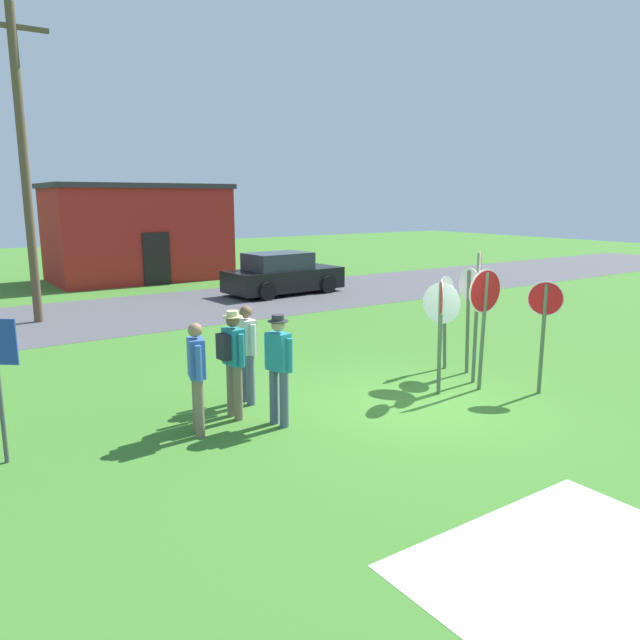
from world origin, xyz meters
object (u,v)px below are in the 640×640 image
Objects in this scene: stop_sign_rear_right at (440,319)px; person_holding_notes at (197,372)px; stop_sign_leaning_left at (441,315)px; person_on_left at (279,363)px; person_in_teal at (247,349)px; parked_car_on_street at (282,275)px; stop_sign_nearest at (484,308)px; stop_sign_low_front at (544,320)px; stop_sign_tallest at (469,302)px; stop_sign_far_back at (445,307)px; stop_sign_leaning_right at (477,296)px; person_with_sunhat at (233,357)px; utility_pole at (24,162)px.

person_holding_notes is at bearing 171.24° from stop_sign_rear_right.
stop_sign_leaning_left reaches higher than person_on_left.
parked_car_on_street is at bearing 56.09° from person_in_teal.
stop_sign_leaning_left is at bearing 109.12° from stop_sign_nearest.
person_holding_notes is at bearing 169.71° from stop_sign_nearest.
stop_sign_leaning_left is 1.10× the size of person_on_left.
person_on_left reaches higher than parked_car_on_street.
stop_sign_low_front reaches higher than person_holding_notes.
stop_sign_tallest is (0.88, 0.12, 0.14)m from stop_sign_leaning_left.
stop_sign_tallest is (-2.25, -10.83, 0.74)m from parked_car_on_street.
parked_car_on_street is 12.67m from stop_sign_low_front.
stop_sign_leaning_left is 1.00m from stop_sign_far_back.
stop_sign_nearest is (-0.25, -0.38, -0.13)m from stop_sign_leaning_right.
stop_sign_low_front is 1.17× the size of person_with_sunhat.
stop_sign_leaning_right is 4.38m from person_in_teal.
person_with_sunhat is at bearing 173.55° from stop_sign_leaning_left.
utility_pole is 10.91m from person_holding_notes.
stop_sign_leaning_right is 5.42m from person_holding_notes.
person_with_sunhat is at bearing -135.13° from person_in_teal.
person_in_teal is 0.97× the size of person_on_left.
stop_sign_tallest is 5.74m from person_holding_notes.
person_on_left is (-3.11, 0.30, -0.38)m from stop_sign_rear_right.
stop_sign_rear_right is at bearing -26.29° from person_in_teal.
person_holding_notes is (-5.72, 0.02, -0.48)m from stop_sign_tallest.
utility_pole is 3.78× the size of stop_sign_nearest.
stop_sign_leaning_left is at bearing -172.05° from stop_sign_tallest.
parked_car_on_street is 2.08× the size of stop_sign_tallest.
person_with_sunhat is (1.10, -10.04, -3.37)m from utility_pole.
person_with_sunhat is at bearing 23.28° from person_holding_notes.
person_in_teal is at bearing 85.96° from person_on_left.
stop_sign_rear_right is 3.15m from person_on_left.
stop_sign_leaning_left is (5.20, -10.50, -3.08)m from utility_pole.
utility_pole reaches higher than person_on_left.
person_holding_notes is (-1.26, -0.84, 0.00)m from person_in_teal.
stop_sign_leaning_left is (-3.13, -10.96, 0.61)m from parked_car_on_street.
utility_pole reaches higher than stop_sign_far_back.
utility_pole is 9.12m from parked_car_on_street.
person_in_teal is 1.20m from person_on_left.
stop_sign_rear_right is at bearing 161.99° from stop_sign_nearest.
person_in_teal is at bearing 33.61° from person_holding_notes.
stop_sign_tallest is 0.67m from stop_sign_leaning_right.
stop_sign_leaning_right reaches higher than stop_sign_tallest.
stop_sign_nearest is (-0.61, -0.90, 0.09)m from stop_sign_tallest.
stop_sign_leaning_left is 4.85m from person_holding_notes.
stop_sign_rear_right reaches higher than person_on_left.
stop_sign_leaning_right reaches higher than stop_sign_low_front.
stop_sign_nearest reaches higher than person_on_left.
stop_sign_nearest is 4.27m from person_in_teal.
person_in_teal is at bearing 44.87° from person_with_sunhat.
stop_sign_nearest is at bearing -10.29° from person_holding_notes.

